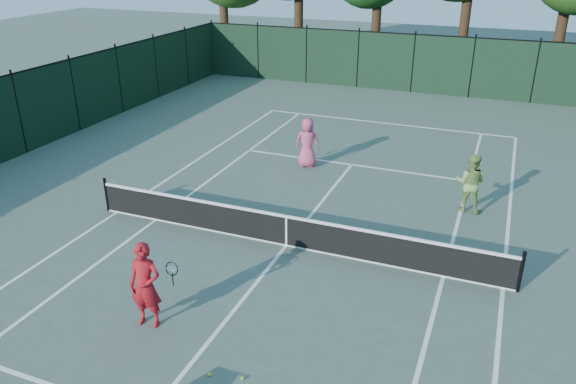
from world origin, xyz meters
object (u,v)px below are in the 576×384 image
at_px(player_pink, 308,143).
at_px(loose_ball_midcourt, 243,378).
at_px(player_green, 470,183).
at_px(loose_ball_near_cart, 210,375).
at_px(coach, 146,285).

relative_size(player_pink, loose_ball_midcourt, 26.24).
relative_size(player_green, loose_ball_near_cart, 26.56).
height_order(coach, player_green, coach).
bearing_deg(loose_ball_near_cart, player_pink, 100.33).
xyz_separation_m(player_pink, loose_ball_midcourt, (2.59, -10.66, -0.86)).
height_order(coach, loose_ball_midcourt, coach).
xyz_separation_m(player_green, loose_ball_midcourt, (-3.16, -9.00, -0.87)).
distance_m(loose_ball_near_cart, loose_ball_midcourt, 0.63).
xyz_separation_m(player_pink, loose_ball_near_cart, (1.97, -10.80, -0.86)).
distance_m(coach, player_pink, 9.87).
distance_m(coach, loose_ball_midcourt, 2.85).
bearing_deg(loose_ball_midcourt, loose_ball_near_cart, -167.42).
bearing_deg(player_green, coach, 62.02).
distance_m(player_green, loose_ball_near_cart, 9.93).
bearing_deg(coach, player_pink, 82.20).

